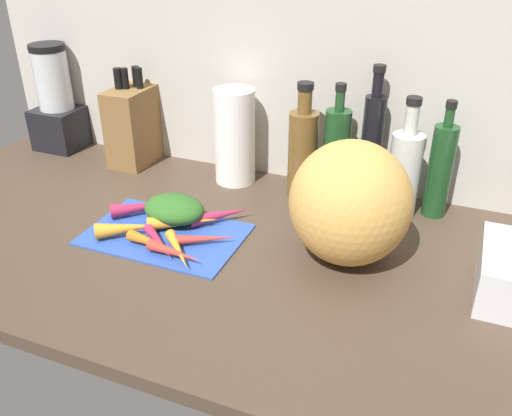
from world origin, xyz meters
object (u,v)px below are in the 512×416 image
(carrot_2, at_px, (183,221))
(carrot_9, at_px, (220,215))
(carrot_7, at_px, (159,242))
(winter_squash, at_px, (350,203))
(carrot_1, at_px, (153,243))
(carrot_4, at_px, (127,228))
(knife_block, at_px, (135,124))
(carrot_0, at_px, (147,206))
(carrot_5, at_px, (206,239))
(carrot_6, at_px, (178,250))
(bottle_1, at_px, (336,156))
(paper_towel_roll, at_px, (235,137))
(bottle_2, at_px, (371,145))
(blender_appliance, at_px, (57,105))
(carrot_10, at_px, (183,222))
(carrot_3, at_px, (174,252))
(bottle_4, at_px, (440,170))
(cutting_board, at_px, (165,234))
(bottle_0, at_px, (303,151))
(carrot_8, at_px, (187,213))
(bottle_3, at_px, (404,172))

(carrot_2, relative_size, carrot_9, 0.76)
(carrot_7, bearing_deg, winter_squash, 18.19)
(carrot_1, relative_size, carrot_2, 1.18)
(carrot_4, xyz_separation_m, knife_block, (-0.21, 0.37, 0.08))
(carrot_0, xyz_separation_m, carrot_5, (0.19, -0.07, -0.01))
(carrot_6, distance_m, winter_squash, 0.36)
(carrot_9, distance_m, bottle_1, 0.31)
(winter_squash, xyz_separation_m, bottle_1, (-0.09, 0.23, -0.00))
(paper_towel_roll, relative_size, bottle_2, 0.74)
(carrot_1, relative_size, blender_appliance, 0.42)
(carrot_1, bearing_deg, carrot_0, 126.91)
(carrot_7, height_order, carrot_9, carrot_9)
(carrot_6, relative_size, carrot_10, 0.87)
(carrot_3, height_order, paper_towel_roll, paper_towel_roll)
(carrot_5, xyz_separation_m, bottle_4, (0.43, 0.33, 0.10))
(carrot_7, height_order, bottle_2, bottle_2)
(carrot_1, xyz_separation_m, blender_appliance, (-0.56, 0.40, 0.11))
(cutting_board, height_order, carrot_4, carrot_4)
(carrot_0, relative_size, bottle_1, 0.56)
(carrot_2, relative_size, winter_squash, 0.43)
(winter_squash, height_order, bottle_0, bottle_0)
(carrot_0, xyz_separation_m, carrot_7, (0.10, -0.12, -0.00))
(carrot_5, bearing_deg, carrot_2, 150.00)
(carrot_5, distance_m, carrot_6, 0.07)
(carrot_4, height_order, carrot_5, carrot_4)
(blender_appliance, relative_size, paper_towel_roll, 1.24)
(carrot_4, height_order, bottle_4, bottle_4)
(carrot_3, distance_m, carrot_4, 0.14)
(carrot_9, distance_m, bottle_2, 0.40)
(carrot_7, distance_m, blender_appliance, 0.70)
(carrot_3, xyz_separation_m, winter_squash, (0.32, 0.15, 0.11))
(bottle_4, bearing_deg, paper_towel_roll, -178.97)
(carrot_7, xyz_separation_m, bottle_2, (0.35, 0.40, 0.12))
(carrot_7, bearing_deg, cutting_board, 108.71)
(carrot_6, height_order, blender_appliance, blender_appliance)
(carrot_2, distance_m, carrot_4, 0.12)
(carrot_8, bearing_deg, bottle_0, 47.76)
(carrot_2, distance_m, bottle_4, 0.59)
(carrot_10, height_order, bottle_4, bottle_4)
(winter_squash, distance_m, bottle_3, 0.24)
(carrot_7, xyz_separation_m, bottle_4, (0.52, 0.38, 0.09))
(bottle_0, bearing_deg, blender_appliance, 177.35)
(carrot_1, distance_m, carrot_10, 0.10)
(blender_appliance, height_order, bottle_0, blender_appliance)
(carrot_3, height_order, carrot_7, carrot_3)
(carrot_0, height_order, bottle_2, bottle_2)
(cutting_board, relative_size, bottle_2, 1.03)
(carrot_9, bearing_deg, carrot_3, -97.11)
(carrot_9, xyz_separation_m, bottle_3, (0.37, 0.20, 0.09))
(cutting_board, distance_m, winter_squash, 0.41)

